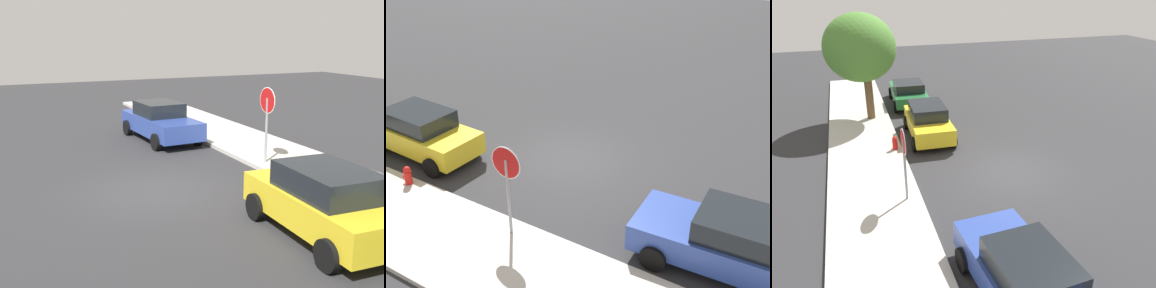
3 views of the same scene
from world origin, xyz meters
TOP-DOWN VIEW (x-y plane):
  - ground_plane at (0.00, 0.00)m, footprint 60.00×60.00m
  - sidewalk_curb at (0.00, 5.13)m, footprint 32.00×3.00m
  - stop_sign at (-0.94, 4.12)m, footprint 0.84×0.08m
  - parked_car_blue at (-6.00, 2.35)m, footprint 4.60×2.18m
  - parked_car_yellow at (4.29, 2.21)m, footprint 4.05×2.06m
  - fire_hydrant at (3.09, 3.93)m, footprint 0.30×0.22m

SIDE VIEW (x-z plane):
  - ground_plane at x=0.00m, z-range 0.00..0.00m
  - sidewalk_curb at x=0.00m, z-range 0.00..0.14m
  - fire_hydrant at x=3.09m, z-range 0.00..0.72m
  - parked_car_blue at x=-6.00m, z-range 0.00..1.53m
  - parked_car_yellow at x=4.29m, z-range 0.02..1.58m
  - stop_sign at x=-0.94m, z-range 0.51..3.10m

